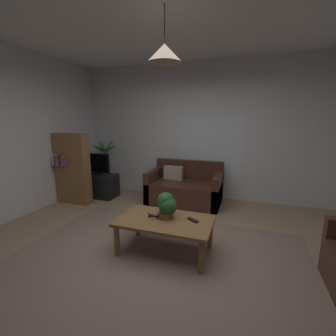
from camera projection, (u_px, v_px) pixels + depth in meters
name	position (u px, v px, depth m)	size (l,w,h in m)	color
floor	(160.00, 257.00, 2.83)	(5.41, 4.92, 0.02)	#9E8466
rug	(154.00, 266.00, 2.64)	(3.51, 2.71, 0.01)	gray
wall_back	(202.00, 132.00, 4.85)	(5.53, 0.06, 2.82)	silver
window_pane	(208.00, 145.00, 4.84)	(1.36, 0.01, 1.19)	white
couch_under_window	(185.00, 189.00, 4.68)	(1.44, 0.84, 0.82)	#47281E
coffee_table	(165.00, 224.00, 2.87)	(1.17, 0.68, 0.43)	olive
book_on_table_0	(153.00, 217.00, 2.91)	(0.13, 0.09, 0.02)	beige
book_on_table_1	(154.00, 215.00, 2.91)	(0.13, 0.09, 0.02)	black
book_on_table_2	(154.00, 213.00, 2.91)	(0.14, 0.10, 0.02)	#99663F
remote_on_table_0	(193.00, 220.00, 2.82)	(0.05, 0.16, 0.02)	black
potted_plant_on_table	(167.00, 205.00, 2.88)	(0.26, 0.24, 0.33)	brown
tv_stand	(97.00, 185.00, 5.06)	(0.90, 0.44, 0.50)	black
tv	(95.00, 164.00, 4.94)	(0.72, 0.16, 0.45)	black
potted_palm_corner	(106.00, 169.00, 5.51)	(0.68, 0.73, 1.27)	brown
bookshelf_corner	(72.00, 168.00, 4.58)	(0.70, 0.31, 1.40)	olive
pendant_lamp	(164.00, 53.00, 2.48)	(0.39, 0.39, 0.58)	black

